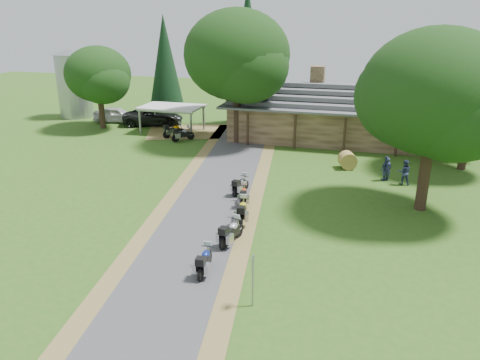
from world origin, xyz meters
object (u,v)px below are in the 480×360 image
(motorcycle_row_d, at_px, (244,195))
(lodge, at_px, (349,112))
(motorcycle_row_e, at_px, (241,184))
(motorcycle_row_c, at_px, (242,210))
(car_dark_suv, at_px, (153,113))
(motorcycle_carport_b, at_px, (183,133))
(motorcycle_row_a, at_px, (205,260))
(silo, at_px, (74,83))
(motorcycle_carport_a, at_px, (174,130))
(hay_bale, at_px, (347,160))
(motorcycle_row_b, at_px, (231,231))
(car_white_sedan, at_px, (117,113))
(carport, at_px, (172,119))

(motorcycle_row_d, bearing_deg, lodge, -28.63)
(motorcycle_row_e, bearing_deg, motorcycle_row_c, -151.80)
(car_dark_suv, height_order, motorcycle_carport_b, car_dark_suv)
(motorcycle_row_a, xyz_separation_m, motorcycle_row_d, (-0.39, 7.86, -0.00))
(silo, relative_size, motorcycle_carport_a, 3.60)
(car_dark_suv, height_order, motorcycle_row_a, car_dark_suv)
(motorcycle_row_a, distance_m, motorcycle_carport_a, 23.99)
(car_dark_suv, xyz_separation_m, hay_bale, (19.71, -9.20, -0.63))
(motorcycle_carport_a, xyz_separation_m, motorcycle_carport_b, (1.26, -1.02, -0.01))
(car_dark_suv, height_order, motorcycle_row_e, car_dark_suv)
(motorcycle_row_b, xyz_separation_m, motorcycle_row_d, (-0.72, 4.96, -0.05))
(lodge, height_order, motorcycle_row_c, lodge)
(lodge, bearing_deg, car_dark_suv, 178.32)
(car_white_sedan, xyz_separation_m, hay_bale, (23.84, -9.31, -0.38))
(car_dark_suv, height_order, motorcycle_carport_a, car_dark_suv)
(carport, bearing_deg, motorcycle_row_d, -53.63)
(car_white_sedan, distance_m, motorcycle_carport_b, 10.80)
(lodge, relative_size, motorcycle_row_b, 11.28)
(silo, distance_m, car_dark_suv, 10.12)
(hay_bale, bearing_deg, motorcycle_carport_a, 161.95)
(car_white_sedan, height_order, motorcycle_row_c, car_white_sedan)
(motorcycle_row_b, bearing_deg, motorcycle_row_e, 24.23)
(motorcycle_row_a, height_order, motorcycle_row_c, motorcycle_row_c)
(lodge, distance_m, carport, 16.24)
(car_white_sedan, xyz_separation_m, motorcycle_carport_a, (8.19, -4.21, -0.30))
(silo, relative_size, motorcycle_row_c, 3.60)
(carport, xyz_separation_m, motorcycle_carport_b, (2.25, -2.91, -0.56))
(motorcycle_carport_a, relative_size, motorcycle_carport_b, 1.02)
(motorcycle_row_c, relative_size, motorcycle_carport_a, 1.00)
(lodge, xyz_separation_m, hay_bale, (0.53, -8.64, -1.84))
(motorcycle_row_b, bearing_deg, motorcycle_row_c, 15.80)
(motorcycle_row_b, bearing_deg, carport, 42.73)
(carport, distance_m, motorcycle_row_a, 26.13)
(carport, distance_m, car_white_sedan, 7.57)
(motorcycle_row_e, xyz_separation_m, hay_bale, (6.07, 6.91, 0.00))
(car_dark_suv, relative_size, motorcycle_row_a, 3.65)
(silo, relative_size, motorcycle_row_e, 4.07)
(motorcycle_row_d, bearing_deg, hay_bale, -45.11)
(car_dark_suv, distance_m, hay_bale, 21.76)
(motorcycle_carport_a, bearing_deg, motorcycle_row_b, -110.26)
(silo, xyz_separation_m, motorcycle_row_a, (24.41, -27.12, -2.96))
(carport, xyz_separation_m, motorcycle_carport_a, (0.99, -1.89, -0.55))
(motorcycle_row_a, bearing_deg, motorcycle_row_c, -6.90)
(motorcycle_row_a, bearing_deg, hay_bale, -22.03)
(motorcycle_row_d, distance_m, motorcycle_carport_a, 17.06)
(car_white_sedan, distance_m, car_dark_suv, 4.13)
(car_white_sedan, xyz_separation_m, motorcycle_row_d, (18.40, -17.87, -0.38))
(carport, distance_m, motorcycle_row_c, 21.48)
(motorcycle_row_a, xyz_separation_m, motorcycle_row_e, (-1.04, 9.51, -0.00))
(carport, bearing_deg, silo, 164.45)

